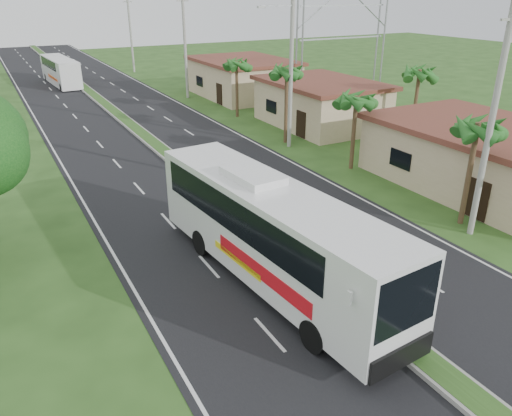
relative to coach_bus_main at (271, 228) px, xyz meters
name	(u,v)px	position (x,y,z in m)	size (l,w,h in m)	color
ground	(353,305)	(1.81, -2.90, -2.29)	(180.00, 180.00, 0.00)	#28471A
road_asphalt	(168,156)	(1.81, 17.10, -2.28)	(14.00, 160.00, 0.02)	black
median_strip	(168,155)	(1.81, 17.10, -2.19)	(1.20, 160.00, 0.18)	gray
lane_edge_left	(66,172)	(-4.89, 17.10, -2.29)	(0.12, 160.00, 0.01)	silver
lane_edge_right	(254,143)	(8.51, 17.10, -2.29)	(0.12, 160.00, 0.01)	silver
shop_near	(484,156)	(15.81, 3.10, -0.51)	(8.60, 12.60, 3.52)	tan
shop_mid	(320,103)	(15.81, 19.10, -0.44)	(7.60, 10.60, 3.67)	tan
shop_far	(243,78)	(15.81, 33.10, -0.36)	(8.60, 11.60, 3.82)	tan
palm_verge_a	(477,128)	(10.81, 0.10, 2.45)	(2.40, 2.40, 5.45)	#473321
palm_verge_b	(356,100)	(11.21, 9.10, 2.06)	(2.40, 2.40, 5.05)	#473321
palm_verge_c	(287,72)	(10.61, 16.10, 2.83)	(2.40, 2.40, 5.85)	#473321
palm_verge_d	(236,64)	(11.11, 25.10, 2.26)	(2.40, 2.40, 5.25)	#473321
palm_behind_shop	(419,73)	(19.31, 12.10, 2.64)	(2.40, 2.40, 5.65)	#473321
utility_pole_a	(493,113)	(10.31, -0.90, 3.38)	(1.60, 0.28, 11.00)	gray
utility_pole_b	(291,57)	(10.28, 15.10, 3.96)	(3.20, 0.28, 12.00)	gray
utility_pole_c	(185,41)	(10.31, 35.10, 3.38)	(1.60, 0.28, 11.00)	gray
utility_pole_d	(130,30)	(10.31, 55.10, 3.13)	(1.60, 0.28, 10.50)	gray
billboard_lattice	(343,29)	(23.81, 27.10, 4.53)	(10.18, 1.18, 12.07)	gray
coach_bus_main	(271,228)	(0.00, 0.00, 0.00)	(3.80, 13.08, 4.17)	white
coach_bus_far	(60,70)	(0.00, 49.43, -0.55)	(2.93, 10.67, 3.07)	white
motorcyclist	(259,252)	(0.05, 1.02, -1.51)	(1.92, 0.74, 2.21)	black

